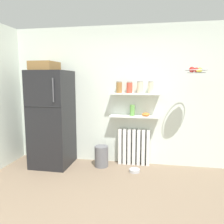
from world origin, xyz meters
name	(u,v)px	position (x,y,z in m)	size (l,w,h in m)	color
ground_plane	(112,203)	(0.00, 0.50, 0.00)	(7.04, 7.04, 0.00)	#7A6651
back_wall	(127,96)	(0.00, 2.05, 1.30)	(7.04, 0.10, 2.60)	silver
refrigerator	(52,117)	(-1.36, 1.64, 0.92)	(0.69, 0.75, 1.93)	black
radiator	(134,147)	(0.16, 1.92, 0.34)	(0.59, 0.12, 0.68)	white
wall_shelf_lower	(134,116)	(0.16, 1.89, 0.94)	(0.91, 0.22, 0.03)	white
wall_shelf_upper	(135,94)	(0.16, 1.89, 1.35)	(0.91, 0.22, 0.03)	white
storage_jar_0	(119,87)	(-0.13, 1.89, 1.47)	(0.11, 0.11, 0.22)	olive
storage_jar_1	(129,87)	(0.06, 1.89, 1.47)	(0.11, 0.11, 0.21)	#C64C38
storage_jar_2	(140,87)	(0.25, 1.89, 1.47)	(0.11, 0.11, 0.22)	beige
storage_jar_3	(151,87)	(0.45, 1.89, 1.47)	(0.09, 0.09, 0.21)	beige
vase	(132,110)	(0.12, 1.89, 1.05)	(0.09, 0.09, 0.20)	#66A84C
shelf_bowl	(146,114)	(0.37, 1.89, 0.98)	(0.14, 0.14, 0.06)	orange
trash_bin	(101,156)	(-0.43, 1.70, 0.19)	(0.25, 0.25, 0.39)	slate
pet_food_bowl	(135,170)	(0.20, 1.55, 0.03)	(0.19, 0.19, 0.05)	#B7B7BC
hanging_fruit_basket	(196,70)	(1.15, 1.55, 1.75)	(0.34, 0.34, 0.10)	#B2B2B7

